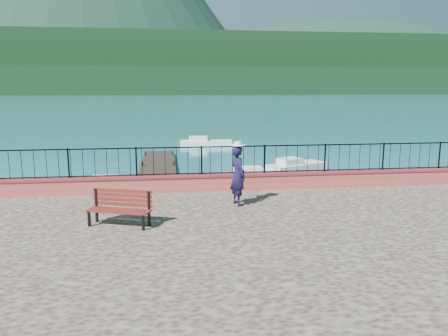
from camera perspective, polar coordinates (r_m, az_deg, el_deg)
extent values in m
plane|color=#19596B|center=(12.07, 0.08, -12.57)|extent=(2000.00, 2000.00, 0.00)
cube|color=#CA5349|center=(15.13, -1.79, -1.88)|extent=(28.00, 0.46, 0.58)
cube|color=black|center=(14.99, -1.80, 0.98)|extent=(27.00, 0.05, 0.95)
cube|color=#2D231C|center=(23.47, -8.70, -0.90)|extent=(2.00, 16.00, 0.30)
cube|color=black|center=(311.04, -7.44, 11.16)|extent=(900.00, 60.00, 18.00)
cube|color=black|center=(371.42, -7.53, 13.04)|extent=(900.00, 120.00, 44.00)
ellipsoid|color=#142D23|center=(612.48, 13.83, 9.72)|extent=(448.00, 384.00, 180.00)
cube|color=black|center=(11.63, -13.52, -6.42)|extent=(1.71, 1.03, 0.41)
cube|color=maroon|center=(11.73, -13.09, -3.95)|extent=(1.57, 0.63, 0.50)
imported|color=black|center=(13.18, 1.82, -0.97)|extent=(0.61, 0.76, 1.83)
cylinder|color=white|center=(13.02, 1.85, 3.23)|extent=(0.44, 0.44, 0.12)
cube|color=silver|center=(20.29, -13.78, -2.15)|extent=(3.76, 1.68, 0.80)
cube|color=silver|center=(22.16, 4.71, -0.83)|extent=(4.06, 1.47, 0.80)
cube|color=silver|center=(25.45, 9.46, 0.54)|extent=(3.82, 2.74, 0.80)
cube|color=white|center=(36.05, -2.37, 3.56)|extent=(4.32, 1.57, 0.80)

